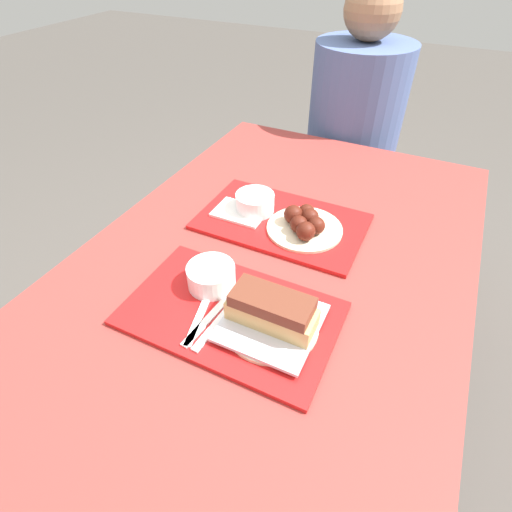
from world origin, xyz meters
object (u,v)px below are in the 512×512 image
at_px(tray_near, 231,314).
at_px(person_seated_across, 357,105).
at_px(brisket_sandwich_plate, 272,315).
at_px(bowl_coleslaw_far, 255,202).
at_px(wings_plate_far, 304,223).
at_px(tray_far, 282,222).
at_px(bowl_coleslaw_near, 211,275).

relative_size(tray_near, person_seated_across, 0.60).
distance_m(brisket_sandwich_plate, bowl_coleslaw_far, 0.43).
bearing_deg(person_seated_across, wings_plate_far, -84.07).
bearing_deg(tray_far, bowl_coleslaw_near, -98.07).
bearing_deg(brisket_sandwich_plate, person_seated_across, 96.98).
height_order(brisket_sandwich_plate, wings_plate_far, brisket_sandwich_plate).
relative_size(brisket_sandwich_plate, person_seated_across, 0.26).
distance_m(bowl_coleslaw_near, person_seated_across, 1.12).
height_order(tray_far, bowl_coleslaw_near, bowl_coleslaw_near).
distance_m(bowl_coleslaw_near, brisket_sandwich_plate, 0.18).
bearing_deg(tray_far, wings_plate_far, -13.73).
xyz_separation_m(tray_near, tray_far, (-0.04, 0.36, 0.00)).
relative_size(tray_near, brisket_sandwich_plate, 2.31).
bearing_deg(bowl_coleslaw_near, tray_far, 81.93).
bearing_deg(tray_near, tray_far, 95.55).
height_order(brisket_sandwich_plate, bowl_coleslaw_far, brisket_sandwich_plate).
bearing_deg(bowl_coleslaw_far, tray_far, -6.12).
distance_m(brisket_sandwich_plate, person_seated_across, 1.18).
distance_m(tray_far, bowl_coleslaw_far, 0.10).
relative_size(bowl_coleslaw_near, bowl_coleslaw_far, 1.00).
bearing_deg(wings_plate_far, bowl_coleslaw_near, -111.94).
height_order(brisket_sandwich_plate, person_seated_across, person_seated_across).
bearing_deg(bowl_coleslaw_far, person_seated_across, 84.68).
height_order(bowl_coleslaw_near, bowl_coleslaw_far, same).
height_order(bowl_coleslaw_far, person_seated_across, person_seated_across).
bearing_deg(tray_far, tray_near, -84.45).
height_order(tray_near, bowl_coleslaw_near, bowl_coleslaw_near).
xyz_separation_m(tray_far, wings_plate_far, (0.07, -0.02, 0.03)).
relative_size(tray_far, person_seated_across, 0.60).
bearing_deg(wings_plate_far, tray_far, 166.27).
bearing_deg(bowl_coleslaw_far, bowl_coleslaw_near, -81.98).
relative_size(tray_near, bowl_coleslaw_near, 4.14).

